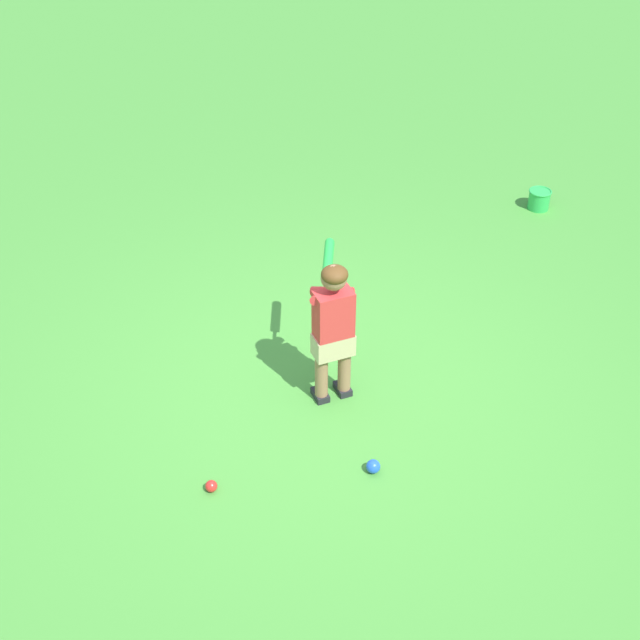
{
  "coord_description": "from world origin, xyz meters",
  "views": [
    {
      "loc": [
        -1.33,
        -4.35,
        3.98
      ],
      "look_at": [
        0.06,
        0.21,
        0.45
      ],
      "focal_mm": 48.01,
      "sensor_mm": 36.0,
      "label": 1
    }
  ],
  "objects_px": {
    "play_ball_midfield": "(373,466)",
    "toy_bucket": "(539,199)",
    "play_ball_by_bucket": "(211,486)",
    "child_batter": "(333,319)"
  },
  "relations": [
    {
      "from": "child_batter",
      "to": "play_ball_by_bucket",
      "type": "bearing_deg",
      "value": -146.84
    },
    {
      "from": "play_ball_by_bucket",
      "to": "child_batter",
      "type": "bearing_deg",
      "value": 33.16
    },
    {
      "from": "play_ball_by_bucket",
      "to": "play_ball_midfield",
      "type": "bearing_deg",
      "value": -8.07
    },
    {
      "from": "toy_bucket",
      "to": "play_ball_by_bucket",
      "type": "bearing_deg",
      "value": -144.67
    },
    {
      "from": "child_batter",
      "to": "toy_bucket",
      "type": "relative_size",
      "value": 5.0
    },
    {
      "from": "toy_bucket",
      "to": "child_batter",
      "type": "bearing_deg",
      "value": -143.9
    },
    {
      "from": "play_ball_midfield",
      "to": "toy_bucket",
      "type": "relative_size",
      "value": 0.42
    },
    {
      "from": "child_batter",
      "to": "play_ball_midfield",
      "type": "bearing_deg",
      "value": -88.43
    },
    {
      "from": "play_ball_midfield",
      "to": "toy_bucket",
      "type": "height_order",
      "value": "toy_bucket"
    },
    {
      "from": "play_ball_by_bucket",
      "to": "play_ball_midfield",
      "type": "height_order",
      "value": "play_ball_midfield"
    }
  ]
}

